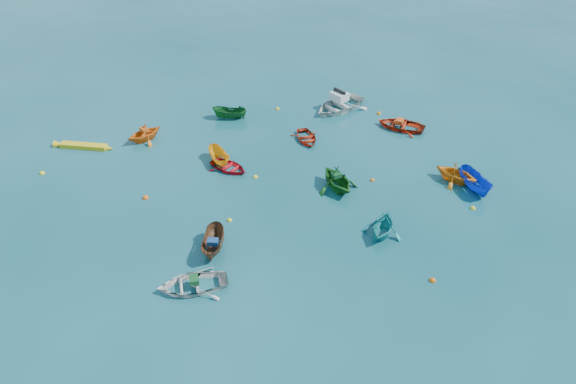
% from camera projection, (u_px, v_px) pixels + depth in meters
% --- Properties ---
extents(ground, '(160.00, 160.00, 0.00)m').
position_uv_depth(ground, '(255.00, 248.00, 29.78)').
color(ground, '#093E46').
rests_on(ground, ground).
extents(dinghy_white_near, '(4.16, 3.89, 0.70)m').
position_uv_depth(dinghy_white_near, '(193.00, 288.00, 27.36)').
color(dinghy_white_near, beige).
rests_on(dinghy_white_near, ground).
extents(sampan_brown_mid, '(1.90, 3.05, 1.11)m').
position_uv_depth(sampan_brown_mid, '(214.00, 250.00, 29.65)').
color(sampan_brown_mid, brown).
rests_on(sampan_brown_mid, ground).
extents(dinghy_orange_w, '(3.09, 3.27, 1.35)m').
position_uv_depth(dinghy_orange_w, '(145.00, 140.00, 39.36)').
color(dinghy_orange_w, orange).
rests_on(dinghy_orange_w, ground).
extents(sampan_yellow_mid, '(2.59, 2.53, 1.02)m').
position_uv_depth(sampan_yellow_mid, '(220.00, 163.00, 36.90)').
color(sampan_yellow_mid, '#FFA716').
rests_on(sampan_yellow_mid, ground).
extents(dinghy_cyan_se, '(2.25, 2.61, 1.37)m').
position_uv_depth(dinghy_cyan_se, '(382.00, 233.00, 30.81)').
color(dinghy_cyan_se, teal).
rests_on(dinghy_cyan_se, ground).
extents(dinghy_red_nw, '(3.08, 2.53, 0.56)m').
position_uv_depth(dinghy_red_nw, '(229.00, 169.00, 36.22)').
color(dinghy_red_nw, '#B50F1A').
rests_on(dinghy_red_nw, ground).
extents(dinghy_green_n, '(3.95, 3.94, 1.58)m').
position_uv_depth(dinghy_green_n, '(337.00, 189.00, 34.41)').
color(dinghy_green_n, '#145616').
rests_on(dinghy_green_n, ground).
extents(dinghy_red_ne, '(3.57, 2.64, 0.71)m').
position_uv_depth(dinghy_red_ne, '(400.00, 128.00, 40.85)').
color(dinghy_red_ne, '#AB270E').
rests_on(dinghy_red_ne, ground).
extents(sampan_blue_far, '(2.69, 3.11, 1.17)m').
position_uv_depth(sampan_blue_far, '(474.00, 189.00, 34.35)').
color(sampan_blue_far, '#1038CE').
rests_on(sampan_blue_far, ground).
extents(dinghy_red_far, '(3.06, 3.25, 0.55)m').
position_uv_depth(dinghy_red_far, '(306.00, 140.00, 39.39)').
color(dinghy_red_far, '#AB240E').
rests_on(dinghy_red_far, ground).
extents(dinghy_orange_far, '(3.23, 2.99, 1.40)m').
position_uv_depth(dinghy_orange_far, '(454.00, 181.00, 35.09)').
color(dinghy_orange_far, orange).
rests_on(dinghy_orange_far, ground).
extents(sampan_green_far, '(2.73, 1.65, 0.99)m').
position_uv_depth(sampan_green_far, '(230.00, 118.00, 42.11)').
color(sampan_green_far, '#13541F').
rests_on(sampan_green_far, ground).
extents(kayak_yellow, '(3.99, 1.41, 0.40)m').
position_uv_depth(kayak_yellow, '(84.00, 148.00, 38.48)').
color(kayak_yellow, gold).
rests_on(kayak_yellow, ground).
extents(motorboat_white, '(4.94, 5.50, 1.54)m').
position_uv_depth(motorboat_white, '(339.00, 109.00, 43.38)').
color(motorboat_white, silver).
rests_on(motorboat_white, ground).
extents(tarp_green_a, '(0.70, 0.74, 0.29)m').
position_uv_depth(tarp_green_a, '(194.00, 280.00, 27.09)').
color(tarp_green_a, '#124B21').
rests_on(tarp_green_a, dinghy_white_near).
extents(tarp_blue_a, '(0.67, 0.58, 0.27)m').
position_uv_depth(tarp_blue_a, '(213.00, 242.00, 29.14)').
color(tarp_blue_a, navy).
rests_on(tarp_blue_a, sampan_brown_mid).
extents(tarp_orange_a, '(0.70, 0.63, 0.28)m').
position_uv_depth(tarp_orange_a, '(144.00, 130.00, 38.93)').
color(tarp_orange_a, '#C45114').
rests_on(tarp_orange_a, dinghy_orange_w).
extents(tarp_green_b, '(0.70, 0.70, 0.27)m').
position_uv_depth(tarp_green_b, '(337.00, 175.00, 33.96)').
color(tarp_green_b, '#114721').
rests_on(tarp_green_b, dinghy_green_n).
extents(tarp_orange_b, '(0.53, 0.68, 0.32)m').
position_uv_depth(tarp_orange_b, '(400.00, 121.00, 40.59)').
color(tarp_orange_b, '#CB4714').
rests_on(tarp_orange_b, dinghy_red_ne).
extents(buoy_ye_a, '(0.30, 0.30, 0.30)m').
position_uv_depth(buoy_ye_a, '(230.00, 221.00, 31.76)').
color(buoy_ye_a, yellow).
rests_on(buoy_ye_a, ground).
extents(buoy_or_b, '(0.34, 0.34, 0.34)m').
position_uv_depth(buoy_or_b, '(432.00, 281.00, 27.75)').
color(buoy_or_b, '#D25B0B').
rests_on(buoy_or_b, ground).
extents(buoy_ye_b, '(0.35, 0.35, 0.35)m').
position_uv_depth(buoy_ye_b, '(42.00, 174.00, 35.80)').
color(buoy_ye_b, yellow).
rests_on(buoy_ye_b, ground).
extents(buoy_or_c, '(0.38, 0.38, 0.38)m').
position_uv_depth(buoy_or_c, '(146.00, 198.00, 33.58)').
color(buoy_or_c, '#E1540C').
rests_on(buoy_or_c, ground).
extents(buoy_ye_c, '(0.30, 0.30, 0.30)m').
position_uv_depth(buoy_ye_c, '(255.00, 177.00, 35.46)').
color(buoy_ye_c, yellow).
rests_on(buoy_ye_c, ground).
extents(buoy_or_d, '(0.29, 0.29, 0.29)m').
position_uv_depth(buoy_or_d, '(372.00, 181.00, 35.14)').
color(buoy_or_d, '#DD600C').
rests_on(buoy_or_d, ground).
extents(buoy_ye_d, '(0.32, 0.32, 0.32)m').
position_uv_depth(buoy_ye_d, '(277.00, 109.00, 43.36)').
color(buoy_ye_d, yellow).
rests_on(buoy_ye_d, ground).
extents(buoy_or_e, '(0.35, 0.35, 0.35)m').
position_uv_depth(buoy_or_e, '(379.00, 114.00, 42.71)').
color(buoy_or_e, orange).
rests_on(buoy_or_e, ground).
extents(buoy_ye_e, '(0.33, 0.33, 0.33)m').
position_uv_depth(buoy_ye_e, '(473.00, 209.00, 32.70)').
color(buoy_ye_e, yellow).
rests_on(buoy_ye_e, ground).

